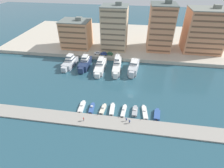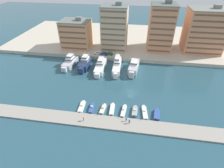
# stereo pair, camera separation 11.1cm
# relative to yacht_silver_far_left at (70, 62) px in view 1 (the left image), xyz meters

# --- Properties ---
(ground_plane) EXTENTS (400.00, 400.00, 0.00)m
(ground_plane) POSITION_rel_yacht_silver_far_left_xyz_m (35.65, -19.45, -2.20)
(ground_plane) COLOR #285160
(quay_promenade) EXTENTS (180.00, 70.00, 2.06)m
(quay_promenade) POSITION_rel_yacht_silver_far_left_xyz_m (35.65, 44.82, -1.17)
(quay_promenade) COLOR beige
(quay_promenade) RESTS_ON ground
(pier_dock) EXTENTS (120.00, 6.33, 0.57)m
(pier_dock) POSITION_rel_yacht_silver_far_left_xyz_m (35.65, -39.55, -1.91)
(pier_dock) COLOR #9E998E
(pier_dock) RESTS_ON ground
(yacht_silver_far_left) EXTENTS (6.01, 15.92, 8.01)m
(yacht_silver_far_left) POSITION_rel_yacht_silver_far_left_xyz_m (0.00, 0.00, 0.00)
(yacht_silver_far_left) COLOR silver
(yacht_silver_far_left) RESTS_ON ground
(yacht_navy_left) EXTENTS (4.81, 16.28, 7.99)m
(yacht_navy_left) POSITION_rel_yacht_silver_far_left_xyz_m (8.68, 0.23, 0.07)
(yacht_navy_left) COLOR navy
(yacht_navy_left) RESTS_ON ground
(yacht_white_mid_left) EXTENTS (5.10, 20.18, 7.43)m
(yacht_white_mid_left) POSITION_rel_yacht_silver_far_left_xyz_m (17.77, -0.92, -0.17)
(yacht_white_mid_left) COLOR white
(yacht_white_mid_left) RESTS_ON ground
(yacht_white_center_left) EXTENTS (4.77, 21.40, 8.56)m
(yacht_white_center_left) POSITION_rel_yacht_silver_far_left_xyz_m (26.72, 0.48, 0.26)
(yacht_white_center_left) COLOR white
(yacht_white_center_left) RESTS_ON ground
(yacht_silver_center) EXTENTS (5.80, 16.95, 7.23)m
(yacht_silver_center) POSITION_rel_yacht_silver_far_left_xyz_m (35.78, -0.22, 0.06)
(yacht_silver_center) COLOR silver
(yacht_silver_center) RESTS_ON ground
(motorboat_white_far_left) EXTENTS (2.28, 7.30, 1.23)m
(motorboat_white_far_left) POSITION_rel_yacht_silver_far_left_xyz_m (16.68, -32.80, -1.82)
(motorboat_white_far_left) COLOR white
(motorboat_white_far_left) RESTS_ON ground
(motorboat_blue_left) EXTENTS (1.93, 6.30, 1.53)m
(motorboat_blue_left) POSITION_rel_yacht_silver_far_left_xyz_m (20.91, -33.20, -1.69)
(motorboat_blue_left) COLOR #33569E
(motorboat_blue_left) RESTS_ON ground
(motorboat_cream_mid_left) EXTENTS (2.16, 6.17, 1.37)m
(motorboat_cream_mid_left) POSITION_rel_yacht_silver_far_left_xyz_m (25.40, -32.96, -1.77)
(motorboat_cream_mid_left) COLOR beige
(motorboat_cream_mid_left) RESTS_ON ground
(motorboat_white_center_left) EXTENTS (1.97, 7.13, 1.01)m
(motorboat_white_center_left) POSITION_rel_yacht_silver_far_left_xyz_m (29.04, -32.70, -1.69)
(motorboat_white_center_left) COLOR white
(motorboat_white_center_left) RESTS_ON ground
(motorboat_white_center) EXTENTS (2.03, 7.33, 1.51)m
(motorboat_white_center) POSITION_rel_yacht_silver_far_left_xyz_m (33.65, -33.00, -1.67)
(motorboat_white_center) COLOR white
(motorboat_white_center) RESTS_ON ground
(motorboat_grey_center_right) EXTENTS (2.22, 6.20, 1.37)m
(motorboat_grey_center_right) POSITION_rel_yacht_silver_far_left_xyz_m (37.94, -32.40, -1.69)
(motorboat_grey_center_right) COLOR #9EA3A8
(motorboat_grey_center_right) RESTS_ON ground
(motorboat_white_mid_right) EXTENTS (2.54, 8.02, 1.13)m
(motorboat_white_mid_right) POSITION_rel_yacht_silver_far_left_xyz_m (41.73, -32.30, -1.82)
(motorboat_white_mid_right) COLOR white
(motorboat_white_mid_right) RESTS_ON ground
(motorboat_blue_right) EXTENTS (2.75, 6.37, 1.04)m
(motorboat_blue_right) POSITION_rel_yacht_silver_far_left_xyz_m (46.34, -32.95, -1.68)
(motorboat_blue_right) COLOR #33569E
(motorboat_blue_right) RESTS_ON ground
(car_white_far_left) EXTENTS (4.11, 1.94, 1.80)m
(car_white_far_left) POSITION_rel_yacht_silver_far_left_xyz_m (13.21, 12.92, 0.84)
(car_white_far_left) COLOR white
(car_white_far_left) RESTS_ON quay_promenade
(car_blue_left) EXTENTS (4.16, 2.03, 1.80)m
(car_blue_left) POSITION_rel_yacht_silver_far_left_xyz_m (17.09, 12.62, 0.84)
(car_blue_left) COLOR #28428E
(car_blue_left) RESTS_ON quay_promenade
(car_green_mid_left) EXTENTS (4.17, 2.06, 1.80)m
(car_green_mid_left) POSITION_rel_yacht_silver_far_left_xyz_m (20.51, 13.05, 0.84)
(car_green_mid_left) COLOR #2D6642
(car_green_mid_left) RESTS_ON quay_promenade
(apartment_block_far_left) EXTENTS (18.29, 14.41, 19.14)m
(apartment_block_far_left) POSITION_rel_yacht_silver_far_left_xyz_m (-2.71, 22.89, 8.50)
(apartment_block_far_left) COLOR tan
(apartment_block_far_left) RESTS_ON quay_promenade
(apartment_block_left) EXTENTS (15.68, 14.54, 28.16)m
(apartment_block_left) POSITION_rel_yacht_silver_far_left_xyz_m (21.91, 24.17, 13.01)
(apartment_block_left) COLOR #C6AD89
(apartment_block_left) RESTS_ON quay_promenade
(apartment_block_mid_left) EXTENTS (14.77, 16.71, 29.16)m
(apartment_block_mid_left) POSITION_rel_yacht_silver_far_left_xyz_m (49.88, 27.97, 13.51)
(apartment_block_mid_left) COLOR tan
(apartment_block_mid_left) RESTS_ON quay_promenade
(apartment_block_center_left) EXTENTS (22.44, 17.21, 27.20)m
(apartment_block_center_left) POSITION_rel_yacht_silver_far_left_xyz_m (75.74, 28.81, 12.51)
(apartment_block_center_left) COLOR tan
(apartment_block_center_left) RESTS_ON quay_promenade
(pedestrian_near_edge) EXTENTS (0.61, 0.33, 1.61)m
(pedestrian_near_edge) POSITION_rel_yacht_silver_far_left_xyz_m (35.02, -38.03, -0.68)
(pedestrian_near_edge) COLOR #282D3D
(pedestrian_near_edge) RESTS_ON pier_dock
(pedestrian_mid_deck) EXTENTS (0.49, 0.55, 1.76)m
(pedestrian_mid_deck) POSITION_rel_yacht_silver_far_left_xyz_m (19.68, -40.23, -0.59)
(pedestrian_mid_deck) COLOR #4C515B
(pedestrian_mid_deck) RESTS_ON pier_dock
(pedestrian_far_side) EXTENTS (0.56, 0.46, 1.72)m
(pedestrian_far_side) POSITION_rel_yacht_silver_far_left_xyz_m (36.20, -38.90, -0.61)
(pedestrian_far_side) COLOR #282D3D
(pedestrian_far_side) RESTS_ON pier_dock
(bollard_west) EXTENTS (0.20, 0.20, 0.61)m
(bollard_west) POSITION_rel_yacht_silver_far_left_xyz_m (24.05, -36.63, -1.31)
(bollard_west) COLOR #2D2D33
(bollard_west) RESTS_ON pier_dock
(bollard_west_mid) EXTENTS (0.20, 0.20, 0.61)m
(bollard_west_mid) POSITION_rel_yacht_silver_far_left_xyz_m (32.17, -36.63, -1.31)
(bollard_west_mid) COLOR #2D2D33
(bollard_west_mid) RESTS_ON pier_dock
(bollard_east_mid) EXTENTS (0.20, 0.20, 0.61)m
(bollard_east_mid) POSITION_rel_yacht_silver_far_left_xyz_m (40.28, -36.63, -1.31)
(bollard_east_mid) COLOR #2D2D33
(bollard_east_mid) RESTS_ON pier_dock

